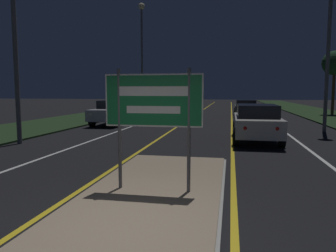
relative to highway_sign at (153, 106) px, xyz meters
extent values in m
plane|color=black|center=(0.00, -1.87, -1.76)|extent=(160.00, 160.00, 0.00)
cube|color=#999993|center=(0.00, 0.00, -1.74)|extent=(2.75, 6.88, 0.05)
cube|color=gray|center=(0.00, 0.00, -1.71)|extent=(2.63, 6.76, 0.10)
cube|color=#1E3319|center=(-9.50, 18.13, -1.72)|extent=(5.00, 100.00, 0.08)
cube|color=gold|center=(-1.56, 23.13, -1.76)|extent=(0.12, 70.00, 0.01)
cube|color=gold|center=(1.56, 23.13, -1.76)|extent=(0.12, 70.00, 0.01)
cube|color=silver|center=(-4.20, 23.13, -1.76)|extent=(0.12, 70.00, 0.01)
cube|color=silver|center=(4.20, 23.13, -1.76)|extent=(0.12, 70.00, 0.01)
cube|color=silver|center=(-7.20, 23.13, -1.76)|extent=(0.10, 70.00, 0.01)
cube|color=silver|center=(7.20, 23.13, -1.76)|extent=(0.10, 70.00, 0.01)
cylinder|color=#56565B|center=(-0.70, 0.00, -0.47)|extent=(0.07, 0.07, 2.38)
cylinder|color=#56565B|center=(0.70, 0.00, -0.47)|extent=(0.07, 0.07, 2.38)
cube|color=#19703D|center=(0.00, 0.00, 0.11)|extent=(1.93, 0.04, 1.02)
cube|color=white|center=(0.00, -0.02, 0.11)|extent=(1.93, 0.00, 1.02)
cube|color=#19703D|center=(0.00, -0.02, 0.11)|extent=(1.87, 0.01, 0.96)
cube|color=white|center=(0.00, -0.02, 0.28)|extent=(1.35, 0.01, 0.18)
cube|color=white|center=(0.00, -0.02, -0.07)|extent=(1.06, 0.01, 0.14)
cylinder|color=#56565B|center=(-6.64, 5.21, 2.94)|extent=(0.18, 0.18, 9.40)
cylinder|color=#56565B|center=(-6.54, 23.04, 2.96)|extent=(0.18, 0.18, 9.45)
sphere|color=beige|center=(-6.54, 23.04, 7.86)|extent=(0.58, 0.58, 0.58)
cylinder|color=#56565B|center=(6.17, 11.55, 2.62)|extent=(0.18, 0.18, 8.76)
cube|color=silver|center=(2.52, 7.76, -1.08)|extent=(1.73, 4.64, 0.68)
cube|color=black|center=(2.52, 7.48, -0.50)|extent=(1.52, 2.42, 0.49)
sphere|color=red|center=(1.98, 5.45, -0.99)|extent=(0.14, 0.14, 0.14)
sphere|color=red|center=(3.05, 5.45, -0.99)|extent=(0.14, 0.14, 0.14)
cylinder|color=black|center=(1.69, 9.20, -1.42)|extent=(0.22, 0.69, 0.69)
cylinder|color=black|center=(3.34, 9.20, -1.42)|extent=(0.22, 0.69, 0.69)
cylinder|color=black|center=(1.69, 6.32, -1.42)|extent=(0.22, 0.69, 0.69)
cylinder|color=black|center=(3.34, 6.32, -1.42)|extent=(0.22, 0.69, 0.69)
cube|color=#4C514C|center=(2.66, 21.14, -1.13)|extent=(1.70, 4.06, 0.62)
cube|color=black|center=(2.66, 20.90, -0.61)|extent=(1.50, 2.11, 0.41)
sphere|color=red|center=(2.13, 19.13, -1.05)|extent=(0.14, 0.14, 0.14)
sphere|color=red|center=(3.19, 19.13, -1.05)|extent=(0.14, 0.14, 0.14)
cylinder|color=black|center=(1.85, 22.40, -1.44)|extent=(0.22, 0.65, 0.65)
cylinder|color=black|center=(3.47, 22.40, -1.44)|extent=(0.22, 0.65, 0.65)
cylinder|color=black|center=(1.85, 19.88, -1.44)|extent=(0.22, 0.65, 0.65)
cylinder|color=black|center=(3.47, 19.88, -1.44)|extent=(0.22, 0.65, 0.65)
cube|color=#B7B7BC|center=(-5.62, 12.98, -1.08)|extent=(1.71, 4.46, 0.65)
cube|color=black|center=(-5.62, 13.25, -0.51)|extent=(1.51, 2.32, 0.48)
sphere|color=white|center=(-6.15, 10.77, -1.00)|extent=(0.14, 0.14, 0.14)
sphere|color=white|center=(-5.08, 10.77, -1.00)|extent=(0.14, 0.14, 0.14)
cylinder|color=black|center=(-6.43, 11.60, -1.41)|extent=(0.22, 0.71, 0.71)
cylinder|color=black|center=(-4.80, 11.60, -1.41)|extent=(0.22, 0.71, 0.71)
cylinder|color=black|center=(-6.43, 14.36, -1.41)|extent=(0.22, 0.71, 0.71)
cylinder|color=black|center=(-4.80, 14.36, -1.41)|extent=(0.22, 0.71, 0.71)
cube|color=#B7B7BC|center=(-5.86, 26.29, -1.17)|extent=(1.89, 4.50, 0.58)
cube|color=black|center=(-5.86, 26.56, -0.60)|extent=(1.66, 2.34, 0.55)
sphere|color=white|center=(-6.44, 24.06, -1.09)|extent=(0.14, 0.14, 0.14)
sphere|color=white|center=(-5.27, 24.06, -1.09)|extent=(0.14, 0.14, 0.14)
cylinder|color=black|center=(-6.76, 24.89, -1.46)|extent=(0.22, 0.62, 0.62)
cylinder|color=black|center=(-4.95, 24.89, -1.46)|extent=(0.22, 0.62, 0.62)
cylinder|color=black|center=(-6.76, 27.68, -1.46)|extent=(0.22, 0.62, 0.62)
cylinder|color=black|center=(-4.95, 27.68, -1.46)|extent=(0.22, 0.62, 0.62)
cylinder|color=#4C3823|center=(10.05, 24.05, 0.27)|extent=(0.24, 0.24, 3.90)
sphere|color=#1E4223|center=(10.05, 24.05, 2.68)|extent=(2.07, 2.07, 2.07)
camera|label=1|loc=(1.47, -6.17, 0.28)|focal=35.00mm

